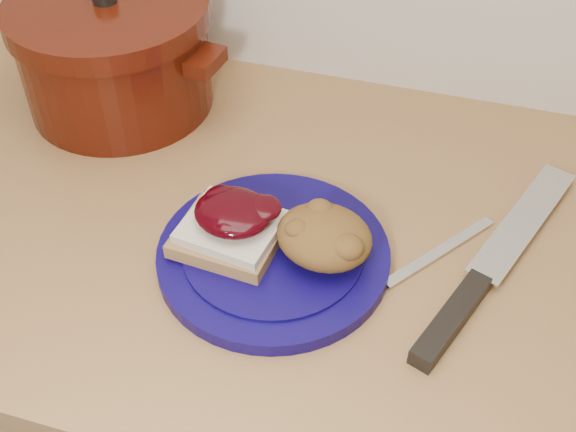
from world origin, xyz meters
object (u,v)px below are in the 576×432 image
(plate, at_px, (273,255))
(dutch_oven, at_px, (115,53))
(butter_knife, at_px, (440,251))
(pepper_grinder, at_px, (98,58))
(chef_knife, at_px, (473,290))

(plate, xyz_separation_m, dutch_oven, (-0.28, 0.22, 0.07))
(butter_knife, distance_m, pepper_grinder, 0.50)
(plate, bearing_deg, pepper_grinder, 144.24)
(plate, height_order, butter_knife, plate)
(butter_knife, relative_size, pepper_grinder, 1.28)
(plate, bearing_deg, butter_knife, 20.02)
(chef_knife, bearing_deg, dutch_oven, 87.20)
(chef_knife, xyz_separation_m, dutch_oven, (-0.49, 0.21, 0.06))
(dutch_oven, distance_m, pepper_grinder, 0.03)
(dutch_oven, height_order, pepper_grinder, dutch_oven)
(plate, distance_m, dutch_oven, 0.36)
(butter_knife, bearing_deg, plate, 146.52)
(chef_knife, relative_size, pepper_grinder, 2.67)
(chef_knife, bearing_deg, pepper_grinder, 88.15)
(butter_knife, xyz_separation_m, pepper_grinder, (-0.47, 0.16, 0.06))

